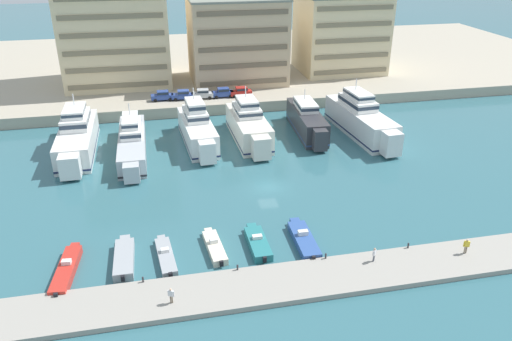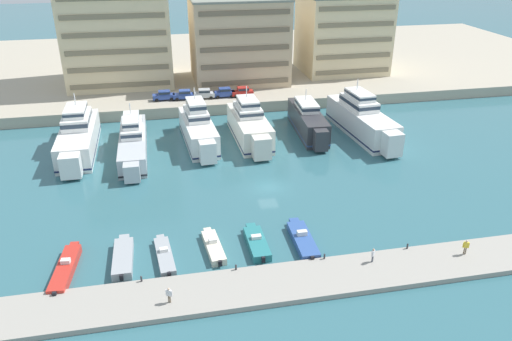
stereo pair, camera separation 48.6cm
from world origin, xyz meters
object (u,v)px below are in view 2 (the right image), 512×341
object	(u,v)px
car_blue_left	(184,94)
motorboat_red_far_left	(66,269)
motorboat_cream_center_left	(213,247)
yacht_white_center_right	(362,119)
car_red_center	(243,91)
motorboat_grey_left	(123,257)
pedestrian_far_side	(373,254)
motorboat_teal_center	(257,243)
car_blue_far_left	(164,95)
motorboat_blue_center_right	(303,239)
car_blue_center_left	(224,92)
pedestrian_mid_deck	(169,294)
car_silver_mid_left	(204,93)
yacht_white_far_left	(78,136)
yacht_silver_left	(133,141)
yacht_charcoal_center	(308,121)
pedestrian_near_edge	(466,246)
yacht_white_mid_left	(198,129)
yacht_ivory_center_left	(250,125)
motorboat_grey_mid_left	(165,256)

from	to	relation	value
car_blue_left	motorboat_red_far_left	bearing A→B (deg)	-107.75
motorboat_cream_center_left	yacht_white_center_right	bearing A→B (deg)	45.15
yacht_white_center_right	car_red_center	world-z (taller)	yacht_white_center_right
motorboat_grey_left	pedestrian_far_side	bearing A→B (deg)	-13.38
motorboat_grey_left	motorboat_teal_center	world-z (taller)	motorboat_teal_center
motorboat_red_far_left	car_blue_far_left	size ratio (longest dim) A/B	2.06
motorboat_red_far_left	motorboat_blue_center_right	size ratio (longest dim) A/B	1.07
motorboat_cream_center_left	car_blue_left	bearing A→B (deg)	89.50
motorboat_red_far_left	car_blue_center_left	distance (m)	52.93
car_red_center	pedestrian_mid_deck	size ratio (longest dim) A/B	2.58
pedestrian_far_side	car_silver_mid_left	bearing A→B (deg)	102.12
motorboat_grey_left	car_silver_mid_left	size ratio (longest dim) A/B	1.78
yacht_white_far_left	yacht_silver_left	distance (m)	8.52
yacht_charcoal_center	pedestrian_near_edge	bearing A→B (deg)	-81.51
yacht_white_mid_left	car_blue_left	world-z (taller)	yacht_white_mid_left
yacht_silver_left	car_blue_center_left	distance (m)	25.08
motorboat_cream_center_left	car_blue_far_left	distance (m)	47.30
yacht_silver_left	pedestrian_far_side	distance (m)	41.78
motorboat_grey_left	yacht_white_far_left	bearing A→B (deg)	103.90
car_blue_left	pedestrian_near_edge	bearing A→B (deg)	-65.07
car_silver_mid_left	motorboat_grey_left	bearing A→B (deg)	-105.97
motorboat_red_far_left	motorboat_teal_center	world-z (taller)	motorboat_red_far_left
yacht_charcoal_center	motorboat_teal_center	bearing A→B (deg)	-115.92
car_silver_mid_left	pedestrian_far_side	world-z (taller)	car_silver_mid_left
car_blue_far_left	pedestrian_far_side	world-z (taller)	car_blue_far_left
yacht_ivory_center_left	car_silver_mid_left	size ratio (longest dim) A/B	4.31
yacht_white_far_left	motorboat_teal_center	xyz separation A→B (m)	(21.56, -30.71, -2.00)
car_blue_left	car_red_center	bearing A→B (deg)	-1.23
motorboat_cream_center_left	pedestrian_far_side	world-z (taller)	pedestrian_far_side
motorboat_grey_left	car_blue_far_left	xyz separation A→B (m)	(5.99, 47.29, 2.53)
yacht_white_far_left	motorboat_red_far_left	bearing A→B (deg)	-86.29
yacht_white_mid_left	motorboat_grey_left	bearing A→B (deg)	-109.57
motorboat_grey_left	pedestrian_near_edge	bearing A→B (deg)	-10.68
yacht_ivory_center_left	motorboat_grey_mid_left	xyz separation A→B (m)	(-14.78, -30.29, -2.08)
yacht_silver_left	pedestrian_near_edge	distance (m)	48.62
car_blue_center_left	car_red_center	distance (m)	3.50
yacht_ivory_center_left	motorboat_red_far_left	xyz separation A→B (m)	(-24.50, -30.70, -2.00)
motorboat_teal_center	motorboat_blue_center_right	world-z (taller)	motorboat_blue_center_right
yacht_white_center_right	motorboat_blue_center_right	world-z (taller)	yacht_white_center_right
motorboat_blue_center_right	car_blue_far_left	world-z (taller)	car_blue_far_left
yacht_white_center_right	motorboat_grey_mid_left	distance (m)	44.24
yacht_white_far_left	car_blue_left	world-z (taller)	yacht_white_far_left
yacht_charcoal_center	motorboat_teal_center	distance (m)	34.46
motorboat_teal_center	car_silver_mid_left	xyz separation A→B (m)	(-0.58, 46.95, 2.54)
motorboat_cream_center_left	pedestrian_mid_deck	size ratio (longest dim) A/B	4.30
pedestrian_far_side	yacht_charcoal_center	bearing A→B (deg)	83.33
yacht_silver_left	pedestrian_mid_deck	bearing A→B (deg)	-84.00
motorboat_cream_center_left	pedestrian_near_edge	world-z (taller)	pedestrian_near_edge
motorboat_grey_left	car_blue_center_left	distance (m)	50.03
pedestrian_mid_deck	car_silver_mid_left	bearing A→B (deg)	80.65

